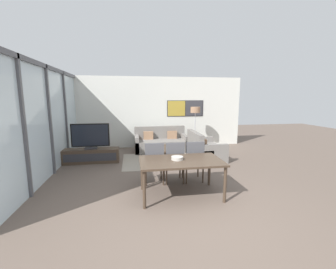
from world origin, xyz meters
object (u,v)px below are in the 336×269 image
object	(u,v)px
sofa_main	(161,143)
dining_chair_centre	(174,161)
dining_chair_left	(154,161)
tv_console	(91,156)
dining_table	(181,163)
television	(90,136)
sofa_side	(204,150)
dining_chair_right	(194,160)
coffee_table	(166,151)
floor_lamp	(195,113)
fruit_bowl	(177,158)

from	to	relation	value
sofa_main	dining_chair_centre	distance (m)	3.32
dining_chair_left	tv_console	bearing A→B (deg)	130.06
dining_table	television	bearing A→B (deg)	128.47
sofa_side	dining_chair_left	xyz separation A→B (m)	(-1.84, -1.95, 0.26)
sofa_main	dining_chair_right	xyz separation A→B (m)	(0.36, -3.29, 0.26)
dining_table	dining_chair_right	distance (m)	0.87
coffee_table	dining_table	distance (m)	2.68
floor_lamp	television	bearing A→B (deg)	-161.58
dining_chair_left	floor_lamp	xyz separation A→B (m)	(1.91, 3.29, 0.87)
tv_console	floor_lamp	xyz separation A→B (m)	(3.65, 1.22, 1.19)
sofa_side	dining_chair_right	bearing A→B (deg)	155.31
tv_console	dining_chair_left	size ratio (longest dim) A/B	1.68
sofa_side	dining_chair_left	distance (m)	2.69
sofa_side	coffee_table	world-z (taller)	sofa_side
fruit_bowl	tv_console	bearing A→B (deg)	127.98
tv_console	sofa_side	distance (m)	3.58
dining_table	tv_console	bearing A→B (deg)	128.48
tv_console	sofa_main	distance (m)	2.63
sofa_side	fruit_bowl	distance (m)	3.03
floor_lamp	dining_chair_left	bearing A→B (deg)	-120.22
television	sofa_main	bearing A→B (deg)	27.66
dining_table	floor_lamp	xyz separation A→B (m)	(1.44, 4.00, 0.73)
sofa_side	dining_chair_centre	bearing A→B (deg)	145.22
dining_chair_centre	sofa_main	bearing A→B (deg)	88.01
dining_chair_right	dining_chair_left	bearing A→B (deg)	179.99
television	sofa_side	world-z (taller)	television
dining_table	floor_lamp	bearing A→B (deg)	70.16
dining_chair_right	fruit_bowl	bearing A→B (deg)	-128.58
dining_chair_centre	fruit_bowl	xyz separation A→B (m)	(-0.07, -0.66, 0.25)
floor_lamp	dining_chair_right	bearing A→B (deg)	-106.48
tv_console	sofa_side	bearing A→B (deg)	-1.97
coffee_table	floor_lamp	bearing A→B (deg)	45.33
dining_chair_centre	fruit_bowl	bearing A→B (deg)	-95.93
sofa_side	tv_console	bearing A→B (deg)	88.03
dining_chair_centre	fruit_bowl	world-z (taller)	dining_chair_centre
television	dining_chair_right	distance (m)	3.40
tv_console	fruit_bowl	distance (m)	3.53
coffee_table	dining_chair_left	xyz separation A→B (m)	(-0.59, -1.94, 0.23)
sofa_main	floor_lamp	world-z (taller)	floor_lamp
dining_chair_left	fruit_bowl	size ratio (longest dim) A/B	4.04
tv_console	dining_chair_left	xyz separation A→B (m)	(1.74, -2.07, 0.32)
floor_lamp	dining_table	bearing A→B (deg)	-109.84
dining_chair_centre	dining_table	bearing A→B (deg)	-90.00
sofa_side	dining_table	bearing A→B (deg)	152.81
sofa_side	dining_table	world-z (taller)	sofa_side
coffee_table	dining_chair_left	bearing A→B (deg)	-106.78
dining_table	sofa_side	bearing A→B (deg)	62.81
dining_chair_centre	dining_chair_right	bearing A→B (deg)	2.45
tv_console	sofa_side	world-z (taller)	sofa_side
sofa_main	dining_chair_right	bearing A→B (deg)	-83.83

